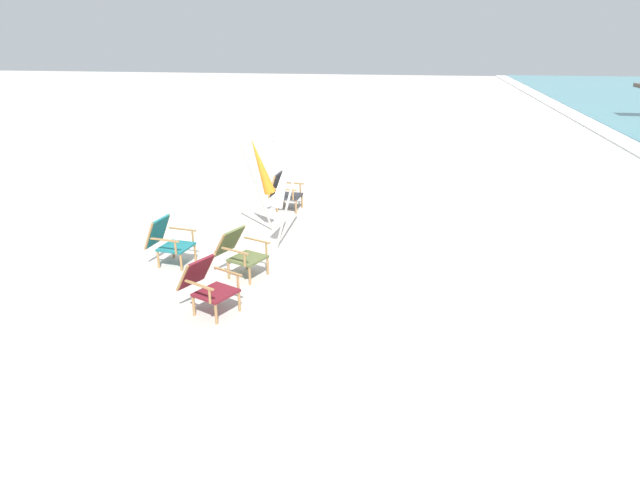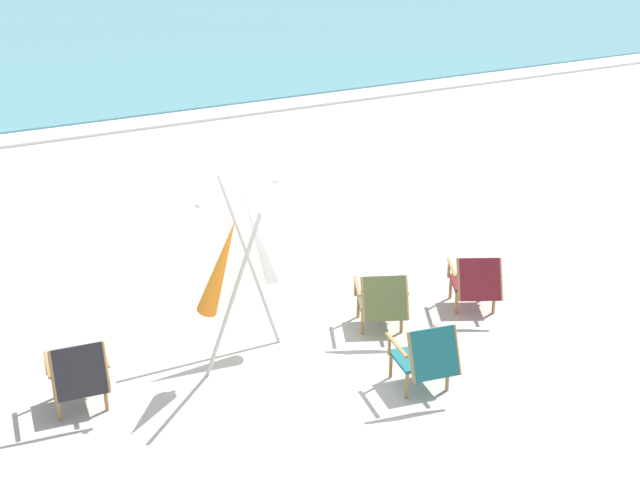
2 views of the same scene
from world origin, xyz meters
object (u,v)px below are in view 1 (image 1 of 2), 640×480
at_px(beach_chair_back_left, 239,251).
at_px(beach_chair_mid_center, 168,240).
at_px(beach_chair_front_left, 283,191).
at_px(umbrella_furled_white, 285,177).
at_px(beach_chair_far_center, 207,283).
at_px(umbrella_furled_orange, 260,167).

distance_m(beach_chair_back_left, beach_chair_mid_center, 1.36).
height_order(beach_chair_front_left, umbrella_furled_white, umbrella_furled_white).
distance_m(beach_chair_far_center, beach_chair_mid_center, 1.99).
height_order(beach_chair_back_left, umbrella_furled_white, umbrella_furled_white).
relative_size(beach_chair_front_left, beach_chair_mid_center, 1.02).
distance_m(beach_chair_far_center, umbrella_furled_orange, 3.45).
bearing_deg(beach_chair_mid_center, umbrella_furled_white, 120.37).
bearing_deg(umbrella_furled_white, umbrella_furled_orange, -138.27).
xyz_separation_m(beach_chair_far_center, umbrella_furled_orange, (-3.33, -0.00, 0.90)).
distance_m(beach_chair_back_left, umbrella_furled_orange, 2.23).
bearing_deg(beach_chair_far_center, umbrella_furled_orange, -179.92).
relative_size(beach_chair_back_left, umbrella_furled_orange, 0.46).
xyz_separation_m(beach_chair_front_left, beach_chair_far_center, (4.87, -0.10, -0.01)).
distance_m(beach_chair_mid_center, umbrella_furled_orange, 2.32).
xyz_separation_m(beach_chair_front_left, umbrella_furled_orange, (1.54, -0.10, 0.89)).
relative_size(beach_chair_far_center, beach_chair_mid_center, 1.17).
bearing_deg(beach_chair_front_left, beach_chair_back_left, 0.22).
height_order(umbrella_furled_orange, umbrella_furled_white, umbrella_furled_white).
relative_size(beach_chair_far_center, umbrella_furled_white, 0.47).
bearing_deg(beach_chair_front_left, beach_chair_mid_center, -21.83).
bearing_deg(beach_chair_back_left, beach_chair_far_center, -4.87).
relative_size(beach_chair_back_left, beach_chair_mid_center, 1.16).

